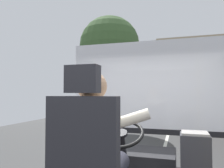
# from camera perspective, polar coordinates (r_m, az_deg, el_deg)

# --- Properties ---
(ground) EXTENTS (18.00, 44.00, 0.06)m
(ground) POSITION_cam_1_polar(r_m,az_deg,el_deg) (10.84, 14.58, -12.27)
(ground) COLOR #393939
(bus_driver) EXTENTS (0.78, 0.61, 0.84)m
(bus_driver) POSITION_cam_1_polar(r_m,az_deg,el_deg) (1.67, -4.50, -15.39)
(bus_driver) COLOR #282833
(bus_driver) RESTS_ON driver_seat
(steering_console) EXTENTS (1.10, 0.96, 0.80)m
(steering_console) POSITION_cam_1_polar(r_m,az_deg,el_deg) (2.90, 4.69, -20.25)
(steering_console) COLOR black
(steering_console) RESTS_ON bus_floor
(windshield_panel) EXTENTS (2.50, 0.08, 1.48)m
(windshield_panel) POSITION_cam_1_polar(r_m,az_deg,el_deg) (3.53, 9.03, -3.40)
(windshield_panel) COLOR white
(street_tree) EXTENTS (2.99, 2.99, 5.71)m
(street_tree) POSITION_cam_1_polar(r_m,az_deg,el_deg) (11.12, -0.62, 9.75)
(street_tree) COLOR #4C3828
(street_tree) RESTS_ON ground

